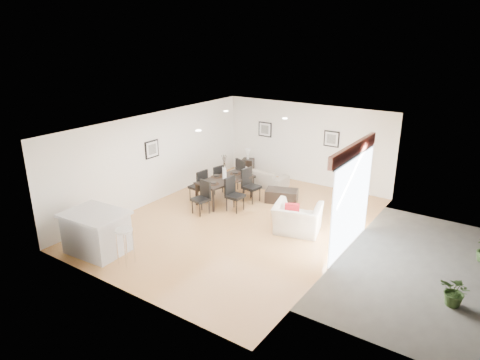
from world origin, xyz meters
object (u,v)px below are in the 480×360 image
Objects in this scene: bar_stool at (124,234)px; kitchen_island at (96,232)px; armchair at (297,219)px; dining_chair_foot at (243,173)px; dining_chair_wnear at (200,184)px; side_table at (248,166)px; dining_table at (225,181)px; dining_chair_wfar at (217,178)px; coffee_table at (282,196)px; dining_chair_head at (203,195)px; sofa at (259,176)px; dining_chair_efar at (249,183)px; dining_chair_enear at (233,192)px.

kitchen_island is at bearing 180.00° from bar_stool.
dining_chair_foot is (-2.85, 1.76, 0.22)m from armchair.
kitchen_island is at bearing 4.87° from dining_chair_wnear.
dining_chair_wnear reaches higher than side_table.
dining_table is 1.73× the size of dining_chair_foot.
coffee_table is (2.08, 0.53, -0.33)m from dining_chair_wfar.
dining_chair_head reaches higher than armchair.
dining_chair_foot is at bearing 151.73° from dining_chair_wfar.
coffee_table is at bearing 64.41° from kitchen_island.
armchair is at bearing 90.69° from dining_chair_wnear.
coffee_table is (1.49, -0.13, -0.41)m from dining_chair_foot.
dining_chair_foot reaches higher than dining_chair_wfar.
sofa is 3.62× the size of side_table.
coffee_table is (2.07, 1.38, -0.37)m from dining_chair_wnear.
dining_chair_wnear is 3.14m from side_table.
dining_chair_efar is 1.07× the size of dining_chair_head.
dining_chair_head is 1.00× the size of coffee_table.
dining_chair_wnear reaches higher than kitchen_island.
dining_table is at bearing -71.23° from side_table.
kitchen_island is (-1.21, -3.82, -0.06)m from dining_chair_enear.
dining_chair_head is at bearing 75.05° from kitchen_island.
dining_chair_wfar is (-0.01, 0.86, -0.04)m from dining_chair_wnear.
dining_chair_wnear is 1.22m from dining_chair_enear.
dining_chair_enear reaches higher than kitchen_island.
dining_chair_enear reaches higher than dining_chair_wfar.
dining_chair_wfar is at bearing 124.56° from dining_chair_head.
sofa is at bearing -74.66° from dining_chair_foot.
armchair is 3.61m from dining_chair_wfar.
dining_chair_enear reaches higher than coffee_table.
dining_chair_head is at bearing -145.40° from coffee_table.
coffee_table is 5.59m from kitchen_island.
dining_chair_head is at bearing -79.18° from dining_table.
armchair is 0.63× the size of dining_table.
coffee_table is (0.85, 0.50, -0.38)m from dining_chair_efar.
dining_chair_head is at bearing -76.14° from side_table.
kitchen_island is (-0.60, -4.25, -0.15)m from dining_table.
bar_stool is at bearing -121.58° from coffee_table.
dining_chair_wnear reaches higher than sofa.
sofa reaches higher than side_table.
dining_chair_wfar is 1.10× the size of bar_stool.
dining_table is 1.07m from dining_chair_foot.
dining_chair_wfar is 2.29m from side_table.
dining_chair_enear is 0.67× the size of kitchen_island.
sofa is at bearing 100.76° from dining_chair_head.
coffee_table is at bearing 78.22° from bar_stool.
dining_chair_enear reaches higher than armchair.
side_table is at bearing 115.42° from dining_chair_head.
dining_chair_foot is at bearing 52.24° from dining_chair_efar.
kitchen_island reaches higher than sofa.
dining_chair_foot is at bearing 155.28° from coffee_table.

